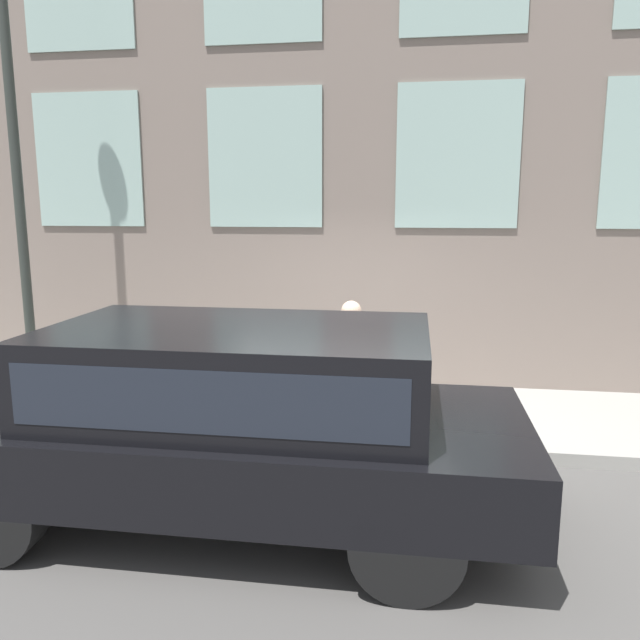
{
  "coord_description": "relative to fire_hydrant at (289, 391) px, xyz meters",
  "views": [
    {
      "loc": [
        -6.02,
        -0.75,
        2.53
      ],
      "look_at": [
        0.49,
        0.24,
        1.31
      ],
      "focal_mm": 35.0,
      "sensor_mm": 36.0,
      "label": 1
    }
  ],
  "objects": [
    {
      "name": "sidewalk",
      "position": [
        0.71,
        -0.57,
        -0.45
      ],
      "size": [
        2.22,
        60.0,
        0.14
      ],
      "color": "#9E9B93",
      "rests_on": "ground_plane"
    },
    {
      "name": "ground_plane",
      "position": [
        -0.41,
        -0.57,
        -0.53
      ],
      "size": [
        80.0,
        80.0,
        0.0
      ],
      "primitive_type": "plane",
      "color": "#514F4C"
    },
    {
      "name": "street_lamp",
      "position": [
        0.59,
        3.43,
        3.44
      ],
      "size": [
        0.36,
        0.36,
        6.22
      ],
      "color": "#2D332D",
      "rests_on": "sidewalk"
    },
    {
      "name": "person",
      "position": [
        0.17,
        -0.66,
        0.44
      ],
      "size": [
        0.33,
        0.22,
        1.37
      ],
      "rotation": [
        0.0,
        0.0,
        -2.58
      ],
      "color": "navy",
      "rests_on": "sidewalk"
    },
    {
      "name": "fire_hydrant",
      "position": [
        0.0,
        0.0,
        0.0
      ],
      "size": [
        0.32,
        0.44,
        0.74
      ],
      "color": "#2D7260",
      "rests_on": "sidewalk"
    },
    {
      "name": "building_facade",
      "position": [
        1.97,
        -0.57,
        4.1
      ],
      "size": [
        0.33,
        40.0,
        9.24
      ],
      "color": "gray",
      "rests_on": "ground_plane"
    },
    {
      "name": "parked_truck_black_near",
      "position": [
        -1.85,
        0.08,
        0.41
      ],
      "size": [
        1.96,
        4.72,
        1.6
      ],
      "color": "black",
      "rests_on": "ground_plane"
    }
  ]
}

